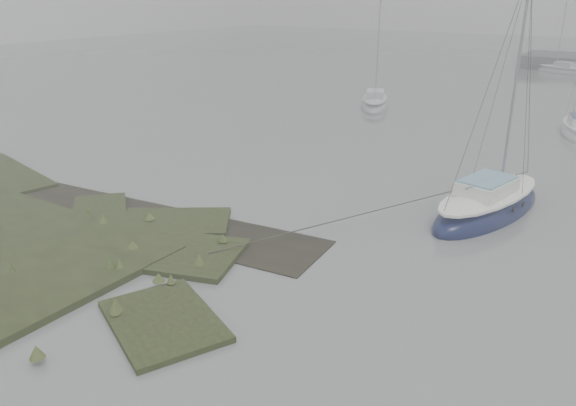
{
  "coord_description": "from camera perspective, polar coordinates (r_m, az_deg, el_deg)",
  "views": [
    {
      "loc": [
        10.17,
        -9.16,
        8.15
      ],
      "look_at": [
        0.91,
        4.75,
        1.8
      ],
      "focal_mm": 35.0,
      "sensor_mm": 36.0,
      "label": 1
    }
  ],
  "objects": [
    {
      "name": "sailboat_far_c",
      "position": [
        66.86,
        26.05,
        11.96
      ],
      "size": [
        5.69,
        3.85,
        7.67
      ],
      "rotation": [
        0.0,
        0.0,
        1.15
      ],
      "color": "#ABAFB5",
      "rests_on": "ground"
    },
    {
      "name": "sailboat_main",
      "position": [
        23.05,
        19.61,
        -0.35
      ],
      "size": [
        3.73,
        7.29,
        9.83
      ],
      "rotation": [
        0.0,
        0.0,
        -0.22
      ],
      "color": "#0D1339",
      "rests_on": "ground"
    },
    {
      "name": "sailboat_far_a",
      "position": [
        42.88,
        8.8,
        9.95
      ],
      "size": [
        4.12,
        6.11,
        8.23
      ],
      "rotation": [
        0.0,
        0.0,
        0.42
      ],
      "color": "#9FA3A7",
      "rests_on": "ground"
    },
    {
      "name": "ground",
      "position": [
        41.27,
        18.91,
        8.3
      ],
      "size": [
        160.0,
        160.0,
        0.0
      ],
      "primitive_type": "plane",
      "color": "slate",
      "rests_on": "ground"
    }
  ]
}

